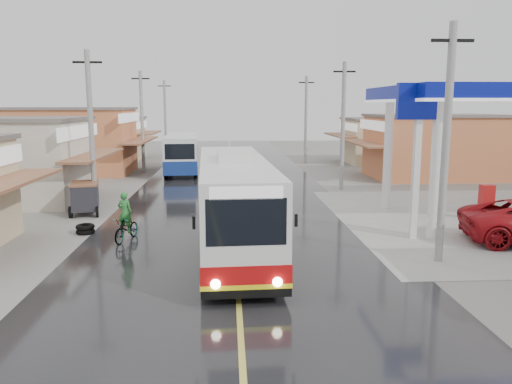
# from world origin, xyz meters

# --- Properties ---
(ground) EXTENTS (120.00, 120.00, 0.00)m
(ground) POSITION_xyz_m (0.00, 0.00, 0.00)
(ground) COLOR slate
(ground) RESTS_ON ground
(road) EXTENTS (12.00, 90.00, 0.02)m
(road) POSITION_xyz_m (0.00, 15.00, 0.01)
(road) COLOR black
(road) RESTS_ON ground
(centre_line) EXTENTS (0.15, 90.00, 0.01)m
(centre_line) POSITION_xyz_m (0.00, 15.00, 0.02)
(centre_line) COLOR #D8CC4C
(centre_line) RESTS_ON road
(shopfronts_left) EXTENTS (11.00, 44.00, 5.20)m
(shopfronts_left) POSITION_xyz_m (-13.00, 18.00, 0.00)
(shopfronts_left) COLOR tan
(shopfronts_left) RESTS_ON ground
(shopfronts_right) EXTENTS (11.00, 44.00, 4.80)m
(shopfronts_right) POSITION_xyz_m (15.00, 12.00, 0.00)
(shopfronts_right) COLOR #BDB3A5
(shopfronts_right) RESTS_ON ground
(utility_poles_left) EXTENTS (1.60, 50.00, 8.00)m
(utility_poles_left) POSITION_xyz_m (-7.00, 16.00, 0.00)
(utility_poles_left) COLOR gray
(utility_poles_left) RESTS_ON ground
(utility_poles_right) EXTENTS (1.60, 36.00, 8.00)m
(utility_poles_right) POSITION_xyz_m (7.00, 15.00, 0.00)
(utility_poles_right) COLOR gray
(utility_poles_right) RESTS_ON ground
(coach_bus) EXTENTS (3.12, 11.79, 3.65)m
(coach_bus) POSITION_xyz_m (-0.06, 2.09, 1.76)
(coach_bus) COLOR silver
(coach_bus) RESTS_ON road
(second_bus) EXTENTS (3.02, 9.18, 3.00)m
(second_bus) POSITION_xyz_m (-3.93, 23.60, 1.62)
(second_bus) COLOR silver
(second_bus) RESTS_ON road
(cyclist) EXTENTS (1.14, 1.98, 2.02)m
(cyclist) POSITION_xyz_m (-4.32, 3.32, 0.66)
(cyclist) COLOR black
(cyclist) RESTS_ON ground
(tricycle_near) EXTENTS (1.77, 2.16, 1.60)m
(tricycle_near) POSITION_xyz_m (-7.34, 8.43, 0.92)
(tricycle_near) COLOR #26262D
(tricycle_near) RESTS_ON ground
(tyre_stack) EXTENTS (0.78, 0.78, 0.40)m
(tyre_stack) POSITION_xyz_m (-6.29, 4.58, 0.20)
(tyre_stack) COLOR black
(tyre_stack) RESTS_ON ground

